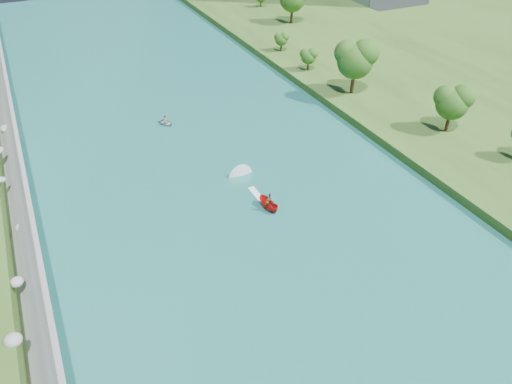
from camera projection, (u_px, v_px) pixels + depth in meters
ground at (292, 284)px, 55.07m from camera, size 260.00×260.00×0.00m
river_water at (223, 190)px, 69.77m from camera, size 55.00×240.00×0.10m
berm_east at (484, 117)px, 86.95m from camera, size 44.00×240.00×1.50m
riprap_bank at (22, 235)px, 59.08m from camera, size 4.45×236.00×4.31m
trees_east at (448, 96)px, 79.70m from camera, size 18.25×142.87×11.82m
motorboat at (262, 197)px, 67.34m from camera, size 3.60×18.72×2.24m
raft at (166, 122)px, 85.82m from camera, size 3.35×3.90×1.65m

